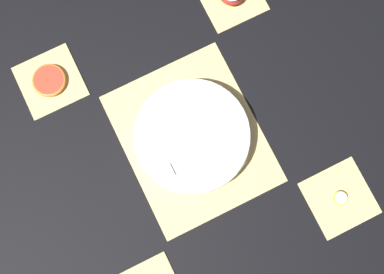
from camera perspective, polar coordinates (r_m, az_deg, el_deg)
The scene contains 7 objects.
ground_plane at distance 1.16m, azimuth 0.00°, elevation -0.21°, with size 6.00×6.00×0.00m, color black.
bamboo_mat_center at distance 1.16m, azimuth 0.00°, elevation -0.18°, with size 0.41×0.34×0.01m.
coaster_mat_near_left at distance 1.21m, azimuth 18.25°, elevation -7.37°, with size 0.16×0.16×0.01m.
coaster_mat_far_right at distance 1.25m, azimuth -17.57°, elevation 6.76°, with size 0.16×0.16×0.01m.
fruit_salad_bowl at distance 1.13m, azimuth -0.01°, elevation 0.05°, with size 0.29×0.29×0.06m.
banana_coin_single at distance 1.20m, azimuth 18.36°, elevation -7.36°, with size 0.04×0.04×0.01m.
grapefruit_slice at distance 1.24m, azimuth -17.69°, elevation 6.87°, with size 0.09×0.09×0.01m.
Camera 1 is at (-0.16, 0.08, 1.15)m, focal length 42.00 mm.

